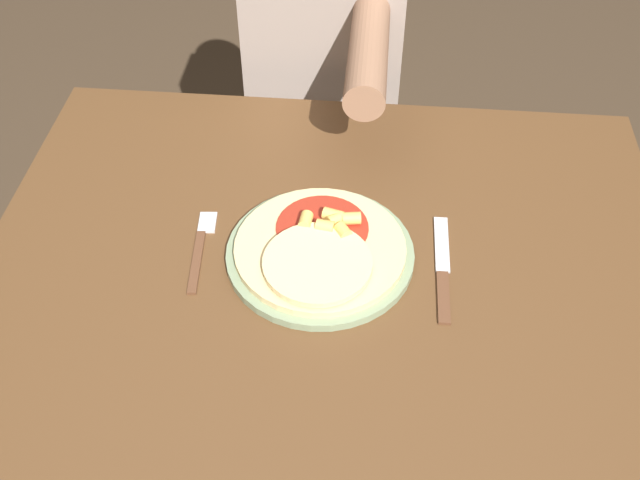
# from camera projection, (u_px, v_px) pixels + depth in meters

# --- Properties ---
(dining_table) EXTENTS (1.09, 0.84, 0.77)m
(dining_table) POSITION_uv_depth(u_px,v_px,m) (326.00, 307.00, 1.26)
(dining_table) COLOR brown
(dining_table) RESTS_ON ground_plane
(plate) EXTENTS (0.29, 0.29, 0.01)m
(plate) POSITION_uv_depth(u_px,v_px,m) (320.00, 255.00, 1.16)
(plate) COLOR gray
(plate) RESTS_ON dining_table
(pizza) EXTENTS (0.27, 0.27, 0.04)m
(pizza) POSITION_uv_depth(u_px,v_px,m) (320.00, 249.00, 1.15)
(pizza) COLOR #E0C689
(pizza) RESTS_ON plate
(fork) EXTENTS (0.03, 0.18, 0.00)m
(fork) POSITION_uv_depth(u_px,v_px,m) (201.00, 245.00, 1.19)
(fork) COLOR brown
(fork) RESTS_ON dining_table
(knife) EXTENTS (0.02, 0.22, 0.00)m
(knife) POSITION_uv_depth(u_px,v_px,m) (443.00, 269.00, 1.15)
(knife) COLOR brown
(knife) RESTS_ON dining_table
(person_diner) EXTENTS (0.32, 0.52, 1.25)m
(person_diner) POSITION_uv_depth(u_px,v_px,m) (326.00, 67.00, 1.62)
(person_diner) COLOR #2D2D38
(person_diner) RESTS_ON ground_plane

